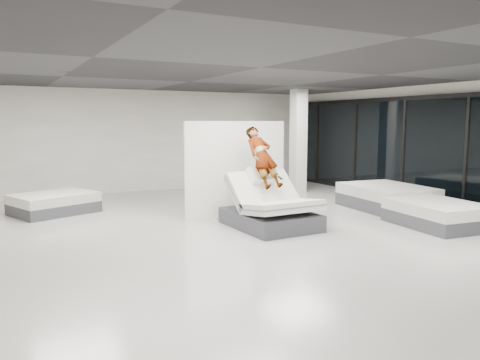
{
  "coord_description": "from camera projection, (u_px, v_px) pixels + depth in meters",
  "views": [
    {
      "loc": [
        -4.43,
        -7.58,
        2.22
      ],
      "look_at": [
        0.09,
        0.98,
        1.0
      ],
      "focal_mm": 35.0,
      "sensor_mm": 36.0,
      "label": 1
    }
  ],
  "objects": [
    {
      "name": "room",
      "position": [
        260.0,
        154.0,
        8.78
      ],
      "size": [
        14.0,
        14.04,
        3.2
      ],
      "color": "#A19E98",
      "rests_on": "ground"
    },
    {
      "name": "hero_bed",
      "position": [
        271.0,
        210.0,
        9.78
      ],
      "size": [
        1.51,
        1.97,
        1.25
      ],
      "color": "#3B3C41",
      "rests_on": "floor"
    },
    {
      "name": "person",
      "position": [
        263.0,
        169.0,
        9.97
      ],
      "size": [
        0.59,
        1.45,
        1.24
      ],
      "primitive_type": "imported",
      "rotation": [
        0.91,
        0.0,
        0.02
      ],
      "color": "slate",
      "rests_on": "hero_bed"
    },
    {
      "name": "remote",
      "position": [
        280.0,
        178.0,
        9.79
      ],
      "size": [
        0.05,
        0.14,
        0.08
      ],
      "primitive_type": "cube",
      "rotation": [
        0.35,
        0.0,
        0.02
      ],
      "color": "black",
      "rests_on": "person"
    },
    {
      "name": "divider_panel",
      "position": [
        236.0,
        169.0,
        10.85
      ],
      "size": [
        2.45,
        0.29,
        2.22
      ],
      "primitive_type": "cube",
      "rotation": [
        0.0,
        0.0,
        -0.08
      ],
      "color": "white",
      "rests_on": "floor"
    },
    {
      "name": "flat_bed_right_far",
      "position": [
        387.0,
        197.0,
        11.88
      ],
      "size": [
        1.84,
        2.33,
        0.6
      ],
      "color": "#3B3C41",
      "rests_on": "floor"
    },
    {
      "name": "flat_bed_right_near",
      "position": [
        437.0,
        214.0,
        9.92
      ],
      "size": [
        1.64,
        2.06,
        0.52
      ],
      "color": "#3B3C41",
      "rests_on": "floor"
    },
    {
      "name": "flat_bed_left_far",
      "position": [
        54.0,
        203.0,
        11.31
      ],
      "size": [
        2.15,
        1.89,
        0.49
      ],
      "color": "#3B3C41",
      "rests_on": "floor"
    },
    {
      "name": "column",
      "position": [
        298.0,
        141.0,
        14.59
      ],
      "size": [
        0.4,
        0.4,
        3.2
      ],
      "primitive_type": "cube",
      "color": "beige",
      "rests_on": "floor"
    },
    {
      "name": "storefront_glazing",
      "position": [
        467.0,
        153.0,
        11.54
      ],
      "size": [
        0.12,
        13.4,
        2.92
      ],
      "color": "#1C262F",
      "rests_on": "floor"
    }
  ]
}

